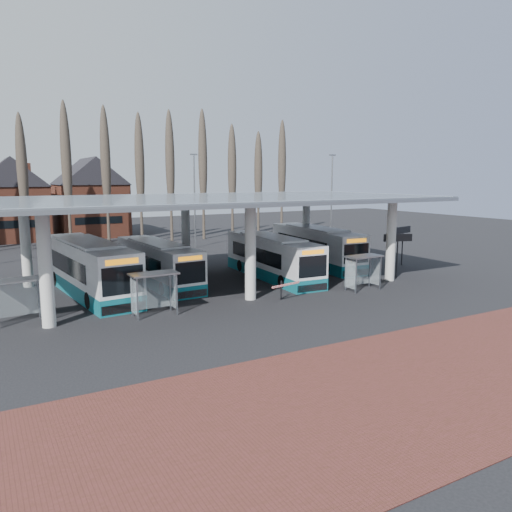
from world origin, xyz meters
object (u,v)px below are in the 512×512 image
shelter_1 (153,284)px  shelter_2 (362,265)px  bus_2 (272,258)px  bus_0 (88,268)px  bus_1 (158,264)px  shelter_0 (17,291)px  bus_3 (316,247)px

shelter_1 → shelter_2: bearing=-4.5°
shelter_1 → bus_2: bearing=26.6°
shelter_2 → bus_0: bearing=151.8°
bus_0 → shelter_1: 7.65m
bus_1 → shelter_2: bus_1 is taller
shelter_0 → shelter_1: size_ratio=1.00×
bus_3 → shelter_2: 10.17m
bus_1 → shelter_2: size_ratio=4.27×
bus_3 → bus_2: bearing=-150.1°
shelter_1 → shelter_2: size_ratio=1.00×
shelter_0 → shelter_2: bearing=-12.4°
bus_1 → shelter_0: bearing=-151.7°
bus_1 → bus_2: 8.71m
bus_1 → bus_2: bearing=-17.2°
bus_1 → shelter_2: bearing=-40.8°
bus_0 → bus_2: 13.54m
bus_2 → shelter_2: bearing=-62.1°
bus_0 → shelter_2: size_ratio=4.96×
bus_1 → shelter_2: (11.58, -8.95, 0.30)m
bus_2 → bus_1: bearing=169.3°
bus_0 → shelter_2: (16.59, -8.26, 0.07)m
shelter_0 → shelter_2: 21.50m
bus_0 → shelter_0: (-4.70, -5.24, 0.05)m
bus_0 → bus_3: 19.79m
bus_2 → shelter_1: (-11.37, -5.93, 0.25)m
bus_2 → bus_3: (6.27, 2.84, 0.06)m
bus_3 → shelter_0: 25.32m
shelter_1 → bus_1: bearing=69.2°
bus_0 → bus_3: bearing=-1.4°
bus_1 → shelter_1: bearing=-113.1°
bus_1 → bus_2: (8.45, -2.11, 0.07)m
bus_1 → shelter_2: 14.64m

